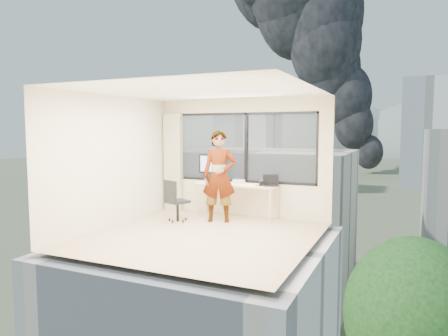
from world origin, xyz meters
The scene contains 25 objects.
floor centered at (0.00, 0.00, 0.00)m, with size 4.00×4.00×0.01m, color #C4B57F.
ceiling centered at (0.00, 0.00, 2.60)m, with size 4.00×4.00×0.01m, color white.
wall_front centered at (0.00, -2.00, 1.30)m, with size 4.00×0.01×2.60m, color beige.
wall_left centered at (-2.00, 0.00, 1.30)m, with size 0.01×4.00×2.60m, color beige.
wall_right centered at (2.00, 0.00, 1.30)m, with size 0.01×4.00×2.60m, color beige.
window_wall centered at (0.05, 2.00, 1.52)m, with size 3.30×0.16×1.55m, color black, non-canonical shape.
curtain centered at (-1.72, 1.88, 1.15)m, with size 0.45×0.14×2.30m, color beige.
desk centered at (0.00, 1.66, 0.38)m, with size 1.80×0.60×0.75m, color tan.
chair centered at (-0.99, 0.83, 0.45)m, with size 0.46×0.46×0.90m, color black, non-canonical shape.
person centered at (-0.20, 1.19, 0.95)m, with size 0.69×0.46×1.90m, color #2D2D33.
monitor centered at (-0.65, 1.78, 1.06)m, with size 0.63×0.13×0.63m, color black, non-canonical shape.
game_console centered at (-0.04, 1.91, 0.78)m, with size 0.27×0.23×0.07m, color white.
laptop centered at (0.80, 1.61, 0.86)m, with size 0.33×0.35×0.21m, color black, non-canonical shape.
cellphone centered at (0.52, 1.59, 0.76)m, with size 0.11×0.05×0.01m, color black.
pen_cup centered at (0.59, 1.57, 0.80)m, with size 0.08×0.08×0.10m, color black.
handbag centered at (0.62, 1.87, 0.84)m, with size 0.24×0.12×0.19m, color #0C4846.
exterior_ground centered at (0.00, 120.00, -14.00)m, with size 400.00×400.00×0.04m, color #515B3D.
near_bldg_a centered at (-9.00, 30.00, -7.00)m, with size 16.00×12.00×14.00m, color beige.
far_tower_a centered at (-35.00, 95.00, 0.00)m, with size 14.00×14.00×28.00m, color silver.
far_tower_b centered at (8.00, 120.00, 1.00)m, with size 13.00×13.00×30.00m, color silver.
far_tower_d centered at (-60.00, 150.00, -3.00)m, with size 16.00×14.00×22.00m, color silver.
hill_a centered at (-120.00, 320.00, -14.00)m, with size 288.00×216.00×90.00m, color slate.
tree_a centered at (-16.00, 22.00, -10.00)m, with size 7.00×7.00×8.00m, color #184316, non-canonical shape.
tree_b centered at (4.00, 18.00, -9.50)m, with size 7.60×7.60×9.00m, color #184316, non-canonical shape.
smoke_plume_a centered at (-10.00, 150.00, 39.00)m, with size 40.00×24.00×90.00m, color black, non-canonical shape.
Camera 1 is at (3.38, -6.53, 1.92)m, focal length 32.92 mm.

